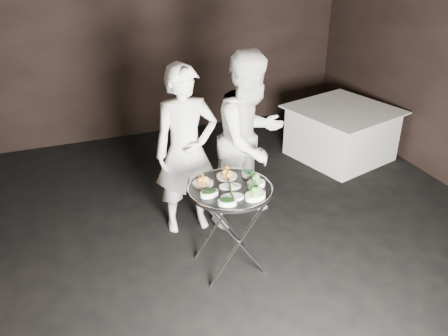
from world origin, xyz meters
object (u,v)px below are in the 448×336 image
object	(u,v)px
waiter_left	(186,151)
waiter_right	(250,139)
tray_stand	(230,224)
dining_table	(341,133)
serving_tray	(230,189)

from	to	relation	value
waiter_left	waiter_right	size ratio (longest dim) A/B	0.95
tray_stand	waiter_left	size ratio (longest dim) A/B	0.47
waiter_right	dining_table	xyz separation A→B (m)	(1.74, 0.92, -0.56)
waiter_left	waiter_right	world-z (taller)	waiter_right
serving_tray	dining_table	xyz separation A→B (m)	(2.24, 1.63, -0.47)
tray_stand	dining_table	xyz separation A→B (m)	(2.24, 1.63, -0.11)
dining_table	tray_stand	bearing A→B (deg)	-143.91
waiter_left	waiter_right	bearing A→B (deg)	-2.76
serving_tray	waiter_right	distance (m)	0.87
tray_stand	waiter_right	distance (m)	0.98
dining_table	serving_tray	bearing A→B (deg)	-143.91
tray_stand	dining_table	size ratio (longest dim) A/B	0.67
tray_stand	serving_tray	xyz separation A→B (m)	(-0.00, 0.00, 0.36)
serving_tray	dining_table	bearing A→B (deg)	36.09
tray_stand	dining_table	bearing A→B (deg)	36.09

